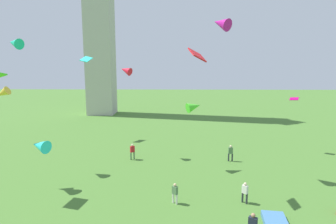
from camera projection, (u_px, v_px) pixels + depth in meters
person_0 at (245, 191)px, 20.50m from camera, size 0.46×0.47×1.61m
person_1 at (231, 152)px, 29.73m from camera, size 0.55×0.30×1.77m
person_2 at (132, 151)px, 30.27m from camera, size 0.53×0.49×1.76m
person_4 at (175, 192)px, 20.42m from camera, size 0.46×0.45×1.58m
kite_flying_0 at (40, 146)px, 22.72m from camera, size 1.92×1.67×1.20m
kite_flying_1 at (15, 43)px, 26.03m from camera, size 1.90×1.66×1.27m
kite_flying_2 at (126, 70)px, 30.56m from camera, size 1.69×1.45×1.20m
kite_flying_3 at (294, 99)px, 32.38m from camera, size 1.13×1.06×0.37m
kite_flying_4 at (197, 55)px, 20.51m from camera, size 1.37×1.97×1.17m
kite_flying_5 at (86, 59)px, 37.99m from camera, size 1.50×1.70×0.91m
kite_flying_7 at (2, 93)px, 22.98m from camera, size 1.31×0.78×1.16m
kite_flying_8 at (194, 107)px, 26.98m from camera, size 1.77×1.46×1.21m
kite_flying_9 at (221, 23)px, 24.51m from camera, size 2.10×2.16×1.57m
kite_bundle_2 at (275, 221)px, 17.86m from camera, size 1.71×2.21×0.36m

